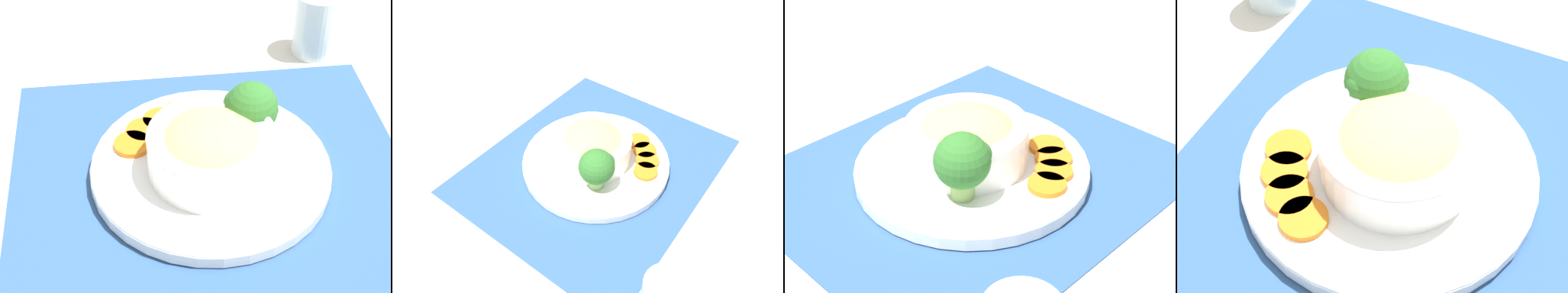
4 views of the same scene
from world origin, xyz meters
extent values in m
plane|color=beige|center=(0.00, 0.00, 0.00)|extent=(4.00, 4.00, 0.00)
cube|color=#2D5184|center=(0.00, 0.00, 0.00)|extent=(0.52, 0.45, 0.00)
cylinder|color=white|center=(0.00, 0.00, 0.01)|extent=(0.30, 0.30, 0.02)
torus|color=white|center=(0.00, 0.00, 0.02)|extent=(0.30, 0.30, 0.01)
cylinder|color=white|center=(0.00, -0.01, 0.05)|extent=(0.16, 0.16, 0.05)
torus|color=white|center=(0.00, -0.01, 0.07)|extent=(0.16, 0.16, 0.01)
ellipsoid|color=#EAC66B|center=(0.00, -0.01, 0.06)|extent=(0.13, 0.13, 0.06)
cylinder|color=#84AD5B|center=(0.06, 0.04, 0.03)|extent=(0.03, 0.03, 0.03)
sphere|color=#2D6B28|center=(0.06, 0.04, 0.07)|extent=(0.07, 0.07, 0.07)
sphere|color=#2D6B28|center=(0.04, 0.05, 0.08)|extent=(0.03, 0.03, 0.03)
sphere|color=#2D6B28|center=(0.07, 0.04, 0.07)|extent=(0.03, 0.03, 0.03)
cylinder|color=orange|center=(-0.03, 0.10, 0.02)|extent=(0.05, 0.05, 0.01)
cylinder|color=orange|center=(-0.06, 0.09, 0.02)|extent=(0.05, 0.05, 0.01)
cylinder|color=orange|center=(-0.08, 0.07, 0.02)|extent=(0.05, 0.05, 0.01)
cylinder|color=orange|center=(-0.10, 0.04, 0.02)|extent=(0.05, 0.05, 0.01)
camera|label=1|loc=(-0.07, -0.59, 0.58)|focal=60.00mm
camera|label=2|loc=(0.44, 0.34, 0.58)|focal=35.00mm
camera|label=3|loc=(0.47, 0.52, 0.49)|focal=60.00mm
camera|label=4|loc=(-0.37, -0.18, 0.54)|focal=60.00mm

